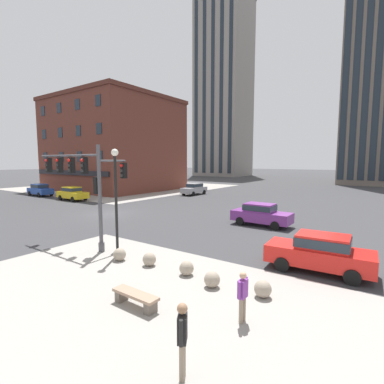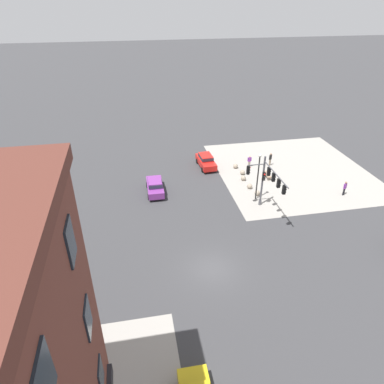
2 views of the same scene
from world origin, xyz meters
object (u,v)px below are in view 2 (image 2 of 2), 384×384
(car_main_northbound_near, at_px, (206,160))
(bollard_sphere_curb_b, at_px, (250,186))
(traffic_signal_main, at_px, (267,180))
(bollard_sphere_curb_c, at_px, (243,178))
(bollard_sphere_curb_a, at_px, (257,193))
(bollard_sphere_curb_d, at_px, (243,172))
(pedestrian_at_curb, at_px, (249,161))
(pedestrian_near_bench, at_px, (270,158))
(bench_near_signal, at_px, (267,175))
(car_main_southbound_far, at_px, (155,186))
(bollard_sphere_curb_e, at_px, (236,166))
(street_lamp_corner_near, at_px, (258,172))
(pedestrian_walking_east, at_px, (345,187))

(car_main_northbound_near, bearing_deg, bollard_sphere_curb_b, -150.37)
(traffic_signal_main, height_order, bollard_sphere_curb_c, traffic_signal_main)
(bollard_sphere_curb_a, distance_m, bollard_sphere_curb_c, 3.79)
(bollard_sphere_curb_b, xyz_separation_m, bollard_sphere_curb_d, (3.58, -0.29, 0.00))
(bollard_sphere_curb_c, distance_m, pedestrian_at_curb, 4.04)
(bollard_sphere_curb_b, distance_m, pedestrian_near_bench, 7.22)
(bollard_sphere_curb_b, distance_m, pedestrian_at_curb, 5.90)
(bench_near_signal, height_order, car_main_southbound_far, car_main_southbound_far)
(bench_near_signal, xyz_separation_m, car_main_southbound_far, (-1.15, 14.07, 0.59))
(car_main_southbound_far, bearing_deg, pedestrian_at_curb, -70.79)
(bollard_sphere_curb_e, relative_size, street_lamp_corner_near, 0.11)
(bollard_sphere_curb_a, bearing_deg, pedestrian_at_curb, -11.77)
(car_main_northbound_near, distance_m, car_main_southbound_far, 9.12)
(traffic_signal_main, relative_size, pedestrian_near_bench, 3.27)
(bollard_sphere_curb_a, distance_m, pedestrian_walking_east, 9.87)
(pedestrian_near_bench, bearing_deg, bollard_sphere_curb_b, 139.29)
(car_main_southbound_far, bearing_deg, bollard_sphere_curb_c, -84.86)
(pedestrian_at_curb, xyz_separation_m, street_lamp_corner_near, (-7.94, 1.97, 2.53))
(bollard_sphere_curb_a, bearing_deg, pedestrian_walking_east, -100.28)
(bollard_sphere_curb_b, height_order, car_main_southbound_far, car_main_southbound_far)
(traffic_signal_main, height_order, pedestrian_near_bench, traffic_signal_main)
(traffic_signal_main, bearing_deg, bollard_sphere_curb_c, -1.14)
(bollard_sphere_curb_b, bearing_deg, bollard_sphere_curb_d, -4.64)
(bench_near_signal, bearing_deg, pedestrian_at_curb, 19.91)
(bollard_sphere_curb_c, relative_size, bollard_sphere_curb_d, 1.00)
(bollard_sphere_curb_e, bearing_deg, pedestrian_walking_east, -131.64)
(bollard_sphere_curb_c, relative_size, car_main_northbound_near, 0.14)
(car_main_southbound_far, bearing_deg, bollard_sphere_curb_a, -103.79)
(bollard_sphere_curb_a, height_order, pedestrian_walking_east, pedestrian_walking_east)
(bollard_sphere_curb_a, relative_size, pedestrian_at_curb, 0.39)
(pedestrian_at_curb, distance_m, car_main_northbound_near, 5.73)
(bollard_sphere_curb_d, xyz_separation_m, bollard_sphere_curb_e, (1.92, 0.34, 0.00))
(bollard_sphere_curb_d, distance_m, bench_near_signal, 3.06)
(bollard_sphere_curb_a, height_order, bench_near_signal, bollard_sphere_curb_a)
(street_lamp_corner_near, xyz_separation_m, car_main_southbound_far, (3.46, 10.89, -2.51))
(traffic_signal_main, distance_m, pedestrian_near_bench, 11.93)
(traffic_signal_main, bearing_deg, pedestrian_near_bench, -25.15)
(pedestrian_at_curb, bearing_deg, pedestrian_walking_east, -137.83)
(bollard_sphere_curb_d, bearing_deg, bench_near_signal, -115.88)
(traffic_signal_main, height_order, bollard_sphere_curb_d, traffic_signal_main)
(bollard_sphere_curb_c, height_order, street_lamp_corner_near, street_lamp_corner_near)
(bollard_sphere_curb_b, distance_m, pedestrian_walking_east, 10.61)
(pedestrian_walking_east, bearing_deg, bollard_sphere_curb_c, 61.34)
(bollard_sphere_curb_a, xyz_separation_m, bollard_sphere_curb_c, (3.77, 0.42, 0.00))
(bollard_sphere_curb_c, height_order, bench_near_signal, bollard_sphere_curb_c)
(pedestrian_near_bench, bearing_deg, car_main_northbound_near, 81.87)
(pedestrian_at_curb, height_order, car_main_northbound_near, car_main_northbound_near)
(bollard_sphere_curb_b, relative_size, pedestrian_at_curb, 0.39)
(bollard_sphere_curb_c, bearing_deg, bollard_sphere_curb_e, -0.82)
(pedestrian_at_curb, height_order, car_main_southbound_far, car_main_southbound_far)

